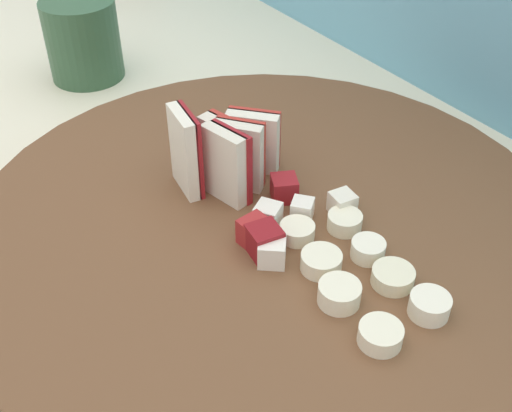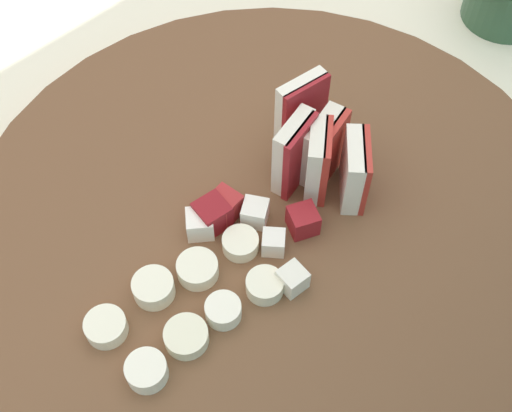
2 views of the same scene
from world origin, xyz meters
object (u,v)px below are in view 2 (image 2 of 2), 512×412
(apple_dice_pile, at_px, (245,224))
(banana_slice_rows, at_px, (187,303))
(apple_wedge_fan, at_px, (319,150))
(cutting_board, at_px, (274,223))

(apple_dice_pile, height_order, banana_slice_rows, apple_dice_pile)
(apple_wedge_fan, xyz_separation_m, apple_dice_pile, (0.07, -0.00, -0.02))
(apple_wedge_fan, bearing_deg, banana_slice_rows, 6.05)
(cutting_board, xyz_separation_m, apple_dice_pile, (0.02, -0.01, 0.02))
(apple_wedge_fan, xyz_separation_m, banana_slice_rows, (0.14, 0.02, -0.02))
(apple_dice_pile, xyz_separation_m, banana_slice_rows, (0.07, 0.02, -0.00))
(apple_wedge_fan, relative_size, apple_dice_pile, 0.90)
(banana_slice_rows, bearing_deg, apple_wedge_fan, -173.95)
(apple_wedge_fan, height_order, apple_dice_pile, apple_wedge_fan)
(apple_dice_pile, relative_size, banana_slice_rows, 0.75)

